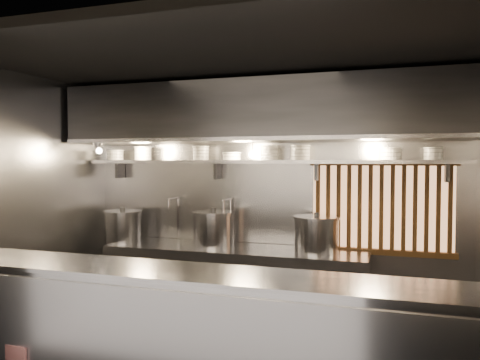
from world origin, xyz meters
The scene contains 23 objects.
ceiling centered at (0.00, 0.00, 2.80)m, with size 4.50×4.50×0.00m, color black.
wall_back centered at (0.00, 1.50, 1.40)m, with size 4.50×4.50×0.00m, color gray.
wall_left centered at (-2.25, 0.00, 1.40)m, with size 3.00×3.00×0.00m, color gray.
serving_counter centered at (0.00, -0.96, 0.57)m, with size 4.50×0.56×1.13m.
cooking_bench centered at (-0.30, 1.13, 0.45)m, with size 3.00×0.70×0.90m, color #939398.
bowl_shelf centered at (0.00, 1.32, 1.88)m, with size 4.40×0.34×0.04m, color #939398.
exhaust_hood centered at (0.00, 1.10, 2.42)m, with size 4.40×0.81×0.65m.
wood_screen centered at (1.30, 1.45, 1.38)m, with size 1.56×0.09×1.04m.
faucet_left centered at (-1.15, 1.37, 1.31)m, with size 0.04×0.30×0.50m.
faucet_right centered at (-0.45, 1.37, 1.31)m, with size 0.04×0.30×0.50m.
heat_lamp centered at (-1.90, 0.85, 2.07)m, with size 0.25×0.35×0.20m.
pendant_bulb centered at (-0.10, 1.20, 1.96)m, with size 0.09×0.09×0.19m.
stock_pot_left centered at (-1.75, 1.13, 1.09)m, with size 0.59×0.59×0.42m.
stock_pot_mid centered at (-0.56, 1.16, 1.10)m, with size 0.61×0.61×0.44m.
stock_pot_right centered at (0.64, 1.15, 1.10)m, with size 0.67×0.67×0.43m.
bowl_stack_0 centered at (-1.97, 1.32, 1.97)m, with size 0.22×0.22×0.13m.
bowl_stack_1 centered at (-1.57, 1.32, 1.98)m, with size 0.23×0.23×0.17m.
bowl_stack_2 centered at (-0.79, 1.32, 1.98)m, with size 0.20×0.20×0.17m.
bowl_stack_3 centered at (-0.39, 1.32, 1.95)m, with size 0.22×0.22×0.09m.
bowl_stack_4 centered at (0.07, 1.32, 1.98)m, with size 0.22×0.22×0.17m.
bowl_stack_5 centered at (0.43, 1.32, 1.98)m, with size 0.23×0.23×0.17m.
bowl_stack_6 centered at (1.38, 1.32, 1.97)m, with size 0.24×0.24×0.13m.
bowl_stack_7 centered at (1.81, 1.32, 1.97)m, with size 0.20×0.20×0.13m.
Camera 1 is at (1.38, -3.89, 1.89)m, focal length 35.00 mm.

